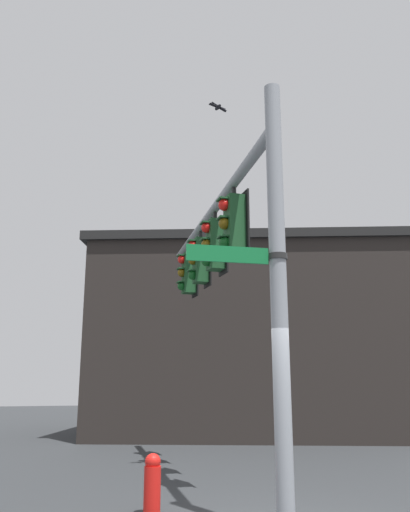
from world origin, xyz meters
TOP-DOWN VIEW (x-y plane):
  - signal_pole at (0.00, 0.00)m, footprint 0.23×0.23m
  - mast_arm at (3.99, -0.31)m, footprint 7.99×0.82m
  - traffic_light_nearest_pole at (2.12, -0.15)m, footprint 0.54×0.49m
  - traffic_light_mid_inner at (3.58, -0.26)m, footprint 0.54×0.49m
  - traffic_light_mid_outer at (5.04, -0.38)m, footprint 0.54×0.49m
  - traffic_light_arm_end at (6.50, -0.49)m, footprint 0.54×0.49m
  - street_name_sign at (0.03, 0.40)m, footprint 0.27×1.39m
  - bird_flying at (3.77, -0.42)m, footprint 0.26×0.42m
  - storefront_building at (12.52, -4.47)m, footprint 11.24×13.05m
  - tree_by_storefront at (11.60, -6.24)m, footprint 3.49×3.49m
  - fire_hydrant at (1.56, 1.34)m, footprint 0.35×0.24m

SIDE VIEW (x-z plane):
  - fire_hydrant at x=1.56m, z-range 0.00..0.83m
  - signal_pole at x=0.00m, z-range 0.00..6.04m
  - storefront_building at x=12.52m, z-range 0.01..6.72m
  - street_name_sign at x=0.03m, z-range 3.36..3.58m
  - traffic_light_nearest_pole at x=2.12m, z-range 3.92..5.23m
  - traffic_light_mid_inner at x=3.58m, z-range 3.92..5.23m
  - traffic_light_mid_outer at x=5.04m, z-range 3.92..5.23m
  - traffic_light_arm_end at x=6.50m, z-range 3.92..5.23m
  - tree_by_storefront at x=11.60m, z-range 1.51..8.12m
  - mast_arm at x=3.99m, z-range 5.27..5.46m
  - bird_flying at x=3.77m, z-range 7.75..7.89m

